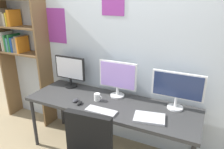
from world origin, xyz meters
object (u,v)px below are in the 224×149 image
(monitor_center, at_px, (118,77))
(coffee_mug, at_px, (97,97))
(desk, at_px, (110,107))
(monitor_left, at_px, (70,70))
(bookshelf, at_px, (17,37))
(mouse_right_side, at_px, (79,103))
(laptop_closed, at_px, (149,118))
(mouse_left_side, at_px, (75,100))
(monitor_right, at_px, (177,88))
(keyboard_main, at_px, (101,111))

(monitor_center, height_order, coffee_mug, monitor_center)
(desk, height_order, monitor_left, monitor_left)
(bookshelf, height_order, monitor_center, bookshelf)
(desk, distance_m, bookshelf, 1.83)
(bookshelf, relative_size, coffee_mug, 20.62)
(monitor_left, bearing_deg, mouse_right_side, -44.15)
(laptop_closed, bearing_deg, bookshelf, 158.87)
(coffee_mug, bearing_deg, bookshelf, 171.09)
(monitor_center, bearing_deg, bookshelf, 179.38)
(bookshelf, relative_size, laptop_closed, 6.83)
(monitor_center, height_order, mouse_left_side, monitor_center)
(monitor_left, xyz_separation_m, mouse_left_side, (0.33, -0.36, -0.23))
(monitor_right, bearing_deg, monitor_left, -180.00)
(desk, distance_m, monitor_left, 0.81)
(bookshelf, xyz_separation_m, monitor_left, (0.96, -0.02, -0.39))
(mouse_left_side, height_order, laptop_closed, mouse_left_side)
(bookshelf, xyz_separation_m, monitor_center, (1.68, -0.02, -0.37))
(keyboard_main, relative_size, laptop_closed, 1.11)
(monitor_right, bearing_deg, coffee_mug, -166.38)
(mouse_left_side, bearing_deg, monitor_center, 42.48)
(monitor_center, xyz_separation_m, monitor_right, (0.73, -0.00, -0.00))
(bookshelf, relative_size, keyboard_main, 6.18)
(monitor_left, relative_size, mouse_left_side, 4.85)
(keyboard_main, xyz_separation_m, mouse_left_side, (-0.40, 0.08, 0.01))
(mouse_right_side, bearing_deg, monitor_right, 20.99)
(desk, distance_m, mouse_left_side, 0.43)
(desk, bearing_deg, keyboard_main, -90.00)
(monitor_left, xyz_separation_m, monitor_center, (0.73, 0.00, 0.01))
(keyboard_main, bearing_deg, mouse_left_side, 168.83)
(monitor_right, distance_m, coffee_mug, 0.95)
(bookshelf, xyz_separation_m, mouse_left_side, (1.29, -0.38, -0.62))
(monitor_center, distance_m, monitor_right, 0.73)
(mouse_left_side, relative_size, mouse_right_side, 1.00)
(monitor_left, bearing_deg, monitor_right, 0.00)
(desk, bearing_deg, bookshelf, 172.20)
(monitor_center, xyz_separation_m, coffee_mug, (-0.17, -0.22, -0.21))
(monitor_right, xyz_separation_m, mouse_right_side, (-1.04, -0.40, -0.24))
(laptop_closed, bearing_deg, desk, 153.63)
(keyboard_main, height_order, mouse_left_side, mouse_left_side)
(keyboard_main, height_order, coffee_mug, coffee_mug)
(monitor_right, xyz_separation_m, keyboard_main, (-0.73, -0.44, -0.24))
(bookshelf, height_order, monitor_right, bookshelf)
(desk, relative_size, coffee_mug, 19.76)
(desk, distance_m, mouse_right_side, 0.37)
(mouse_right_side, bearing_deg, mouse_left_side, 156.23)
(monitor_left, bearing_deg, bookshelf, 178.91)
(monitor_left, bearing_deg, coffee_mug, -21.52)
(monitor_left, height_order, keyboard_main, monitor_left)
(desk, bearing_deg, mouse_left_side, -159.13)
(desk, xyz_separation_m, monitor_left, (-0.73, 0.21, 0.30))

